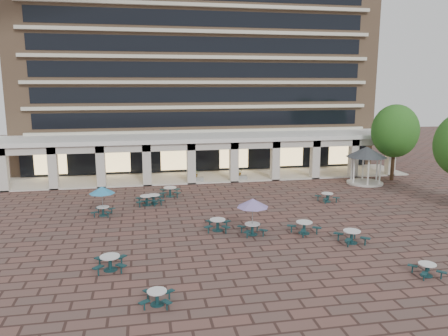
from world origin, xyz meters
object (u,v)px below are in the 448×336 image
at_px(picnic_table_0, 110,262).
at_px(planter_left, 196,177).
at_px(gazebo, 366,156).
at_px(picnic_table_1, 157,296).
at_px(planter_right, 239,176).
at_px(picnic_table_2, 427,269).

relative_size(picnic_table_0, planter_left, 1.18).
bearing_deg(picnic_table_0, planter_left, 69.09).
xyz_separation_m(gazebo, planter_left, (-16.08, 3.68, -2.20)).
bearing_deg(picnic_table_1, planter_right, 78.89).
distance_m(picnic_table_0, planter_left, 20.96).
relative_size(picnic_table_2, planter_right, 0.98).
xyz_separation_m(picnic_table_1, planter_right, (9.08, 23.90, 0.03)).
bearing_deg(picnic_table_2, picnic_table_1, -177.70).
bearing_deg(planter_right, gazebo, -17.49).
distance_m(picnic_table_0, picnic_table_2, 16.16).
distance_m(picnic_table_0, gazebo, 28.18).
xyz_separation_m(planter_left, planter_right, (4.41, 0.00, -0.08)).
xyz_separation_m(picnic_table_1, picnic_table_2, (13.48, 0.44, -0.00)).
relative_size(picnic_table_1, planter_left, 1.09).
bearing_deg(planter_left, planter_right, 0.00).
height_order(picnic_table_0, picnic_table_1, picnic_table_0).
xyz_separation_m(picnic_table_0, gazebo, (23.01, 16.10, 2.24)).
xyz_separation_m(picnic_table_0, picnic_table_2, (15.74, -3.68, -0.07)).
bearing_deg(gazebo, picnic_table_1, -135.74).
xyz_separation_m(gazebo, planter_right, (-11.67, 3.68, -2.28)).
bearing_deg(gazebo, picnic_table_0, -145.02).
height_order(picnic_table_0, gazebo, gazebo).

